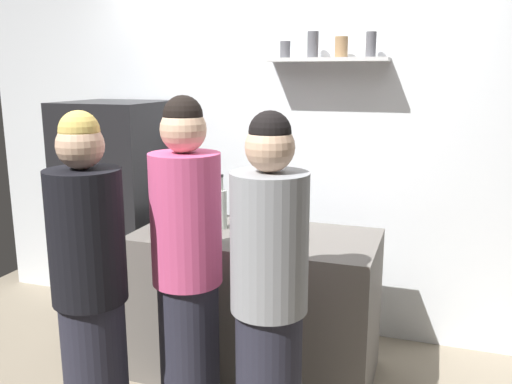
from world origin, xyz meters
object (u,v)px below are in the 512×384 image
at_px(wine_bottle_pale_glass, 221,208).
at_px(person_grey_hoodie, 269,301).
at_px(person_blonde, 91,292).
at_px(baking_pan, 270,239).
at_px(person_pink_top, 187,273).
at_px(wine_bottle_dark_glass, 212,222).
at_px(wine_bottle_green_glass, 208,199).
at_px(water_bottle_plastic, 277,204).
at_px(utensil_holder, 243,211).
at_px(wine_bottle_amber_glass, 157,211).
at_px(refrigerator, 119,216).

xyz_separation_m(wine_bottle_pale_glass, person_grey_hoodie, (0.55, -0.79, -0.20)).
relative_size(person_blonde, person_grey_hoodie, 1.00).
relative_size(baking_pan, person_pink_top, 0.20).
height_order(wine_bottle_dark_glass, person_pink_top, person_pink_top).
relative_size(baking_pan, wine_bottle_green_glass, 1.00).
bearing_deg(wine_bottle_dark_glass, water_bottle_plastic, 69.43).
bearing_deg(wine_bottle_dark_glass, wine_bottle_green_glass, 115.88).
relative_size(utensil_holder, wine_bottle_amber_glass, 0.68).
relative_size(water_bottle_plastic, person_grey_hoodie, 0.15).
distance_m(wine_bottle_amber_glass, person_grey_hoodie, 1.06).
relative_size(wine_bottle_green_glass, water_bottle_plastic, 1.34).
relative_size(person_blonde, person_pink_top, 0.97).
distance_m(wine_bottle_green_glass, water_bottle_plastic, 0.44).
xyz_separation_m(wine_bottle_pale_glass, person_pink_top, (0.09, -0.66, -0.17)).
distance_m(utensil_holder, person_grey_hoodie, 1.11).
relative_size(wine_bottle_dark_glass, person_grey_hoodie, 0.19).
bearing_deg(refrigerator, wine_bottle_dark_glass, -31.87).
xyz_separation_m(baking_pan, person_grey_hoodie, (0.18, -0.60, -0.09)).
bearing_deg(wine_bottle_pale_glass, refrigerator, 161.37).
xyz_separation_m(wine_bottle_dark_glass, water_bottle_plastic, (0.20, 0.55, -0.01)).
distance_m(wine_bottle_dark_glass, person_blonde, 0.75).
bearing_deg(baking_pan, refrigerator, 158.82).
xyz_separation_m(wine_bottle_dark_glass, wine_bottle_green_glass, (-0.23, 0.47, 0.01)).
xyz_separation_m(baking_pan, utensil_holder, (-0.31, 0.40, 0.04)).
bearing_deg(person_blonde, refrigerator, 90.19).
height_order(baking_pan, wine_bottle_pale_glass, wine_bottle_pale_glass).
xyz_separation_m(wine_bottle_dark_glass, wine_bottle_amber_glass, (-0.39, 0.11, 0.00)).
relative_size(refrigerator, water_bottle_plastic, 6.36).
distance_m(person_blonde, person_pink_top, 0.46).
distance_m(wine_bottle_amber_glass, water_bottle_plastic, 0.74).
bearing_deg(wine_bottle_amber_glass, wine_bottle_pale_glass, 31.97).
bearing_deg(wine_bottle_green_glass, person_grey_hoodie, -53.51).
bearing_deg(person_blonde, wine_bottle_dark_glass, 34.84).
bearing_deg(wine_bottle_dark_glass, person_pink_top, -87.02).
relative_size(refrigerator, utensil_holder, 7.23).
distance_m(wine_bottle_pale_glass, water_bottle_plastic, 0.37).
relative_size(utensil_holder, water_bottle_plastic, 0.88).
distance_m(refrigerator, person_blonde, 1.41).
xyz_separation_m(utensil_holder, person_pink_top, (0.03, -0.87, -0.10)).
bearing_deg(baking_pan, wine_bottle_dark_glass, -158.43).
bearing_deg(utensil_holder, person_grey_hoodie, -63.95).
height_order(refrigerator, person_blonde, person_blonde).
bearing_deg(refrigerator, person_pink_top, -43.87).
bearing_deg(person_pink_top, utensil_holder, -177.87).
distance_m(person_blonde, person_grey_hoodie, 0.83).
bearing_deg(refrigerator, baking_pan, -21.18).
height_order(person_grey_hoodie, person_pink_top, person_pink_top).
height_order(person_blonde, person_grey_hoodie, person_grey_hoodie).
xyz_separation_m(wine_bottle_dark_glass, person_blonde, (-0.34, -0.64, -0.20)).
bearing_deg(refrigerator, wine_bottle_green_glass, -10.71).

